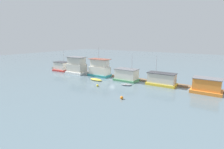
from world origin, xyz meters
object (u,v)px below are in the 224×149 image
Objects in this scene: houseboat_orange at (207,86)px; dinghy_yellow at (96,80)px; buoy_orange at (122,98)px; buoy_yellow at (97,85)px; dinghy_grey at (126,84)px; houseboat_yellow at (162,79)px; houseboat_red at (62,66)px; houseboat_green at (126,75)px; houseboat_teal at (100,68)px; mooring_post_centre at (176,83)px; houseboat_white at (77,66)px.

dinghy_yellow is at bearing -170.86° from houseboat_orange.
dinghy_yellow is at bearing 146.26° from buoy_orange.
dinghy_grey is at bearing 43.02° from buoy_yellow.
houseboat_yellow reaches higher than dinghy_yellow.
houseboat_red is 1.03× the size of houseboat_green.
houseboat_teal is at bearing 177.64° from houseboat_green.
houseboat_green reaches higher than dinghy_grey.
houseboat_yellow is (19.03, 0.11, -0.88)m from houseboat_teal.
houseboat_yellow is at bearing -165.72° from mooring_post_centre.
houseboat_yellow is at bearing 0.33° from houseboat_teal.
houseboat_red is 28.99m from dinghy_grey.
dinghy_yellow is at bearing -13.57° from houseboat_red.
houseboat_red is at bearing -179.41° from houseboat_yellow.
houseboat_orange is 2.02× the size of dinghy_grey.
houseboat_yellow is at bearing 0.59° from houseboat_red.
houseboat_green is at bearing 1.75° from houseboat_white.
houseboat_white is 30.98m from mooring_post_centre.
houseboat_orange is 23.98m from buoy_yellow.
houseboat_teal is 19.05m from houseboat_yellow.
houseboat_red is 0.99× the size of houseboat_yellow.
mooring_post_centre is (3.17, 0.81, -0.74)m from houseboat_yellow.
houseboat_green is 2.30× the size of dinghy_grey.
houseboat_orange reaches higher than buoy_orange.
mooring_post_centre reaches higher than dinghy_yellow.
houseboat_red is at bearing 171.22° from dinghy_grey.
houseboat_green is at bearing 72.86° from buoy_yellow.
mooring_post_centre is at bearing 16.48° from dinghy_yellow.
dinghy_yellow is 6.95× the size of buoy_orange.
houseboat_green is 8.42m from dinghy_yellow.
houseboat_green is at bearing 115.68° from buoy_orange.
houseboat_white is at bearing -178.25° from houseboat_green.
houseboat_orange is 4.02× the size of mooring_post_centre.
dinghy_grey is at bearing -60.86° from houseboat_green.
houseboat_red is 45.64m from houseboat_orange.
houseboat_red reaches higher than buoy_yellow.
houseboat_teal reaches higher than mooring_post_centre.
dinghy_yellow is at bearing 131.89° from buoy_yellow.
houseboat_teal reaches higher than houseboat_orange.
houseboat_green is at bearing 119.14° from dinghy_grey.
houseboat_orange is (9.88, -0.77, 0.03)m from houseboat_yellow.
houseboat_red is at bearing 166.43° from dinghy_yellow.
houseboat_white is at bearing 169.71° from dinghy_grey.
houseboat_teal is at bearing -179.67° from houseboat_yellow.
dinghy_yellow is at bearing -19.50° from houseboat_white.
houseboat_yellow is (35.76, 0.37, -0.03)m from houseboat_red.
houseboat_red is 19.84m from dinghy_yellow.
mooring_post_centre is (-6.71, 1.58, -0.76)m from houseboat_orange.
buoy_orange is (16.00, -13.91, -2.07)m from houseboat_teal.
buoy_yellow is (-15.53, -10.46, -0.47)m from mooring_post_centre.
buoy_yellow is at bearing -158.23° from houseboat_orange.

